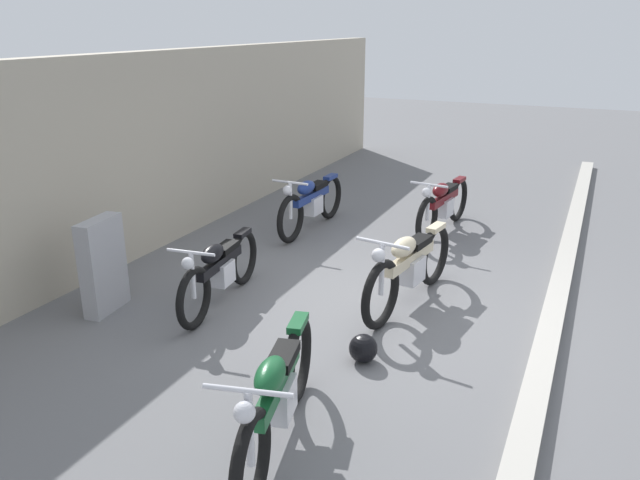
{
  "coord_description": "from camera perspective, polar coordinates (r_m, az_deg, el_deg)",
  "views": [
    {
      "loc": [
        -6.26,
        -2.16,
        3.14
      ],
      "look_at": [
        0.45,
        0.89,
        0.55
      ],
      "focal_mm": 34.97,
      "sensor_mm": 36.0,
      "label": 1
    }
  ],
  "objects": [
    {
      "name": "motorcycle_cream",
      "position": [
        7.25,
        8.15,
        -2.41
      ],
      "size": [
        2.19,
        0.62,
        0.99
      ],
      "rotation": [
        0.0,
        0.0,
        2.99
      ],
      "color": "black",
      "rests_on": "ground_plane"
    },
    {
      "name": "motorcycle_green",
      "position": [
        4.87,
        -3.98,
        -14.08
      ],
      "size": [
        2.1,
        0.75,
        0.96
      ],
      "rotation": [
        0.0,
        0.0,
        3.37
      ],
      "color": "black",
      "rests_on": "ground_plane"
    },
    {
      "name": "ground_plane",
      "position": [
        7.33,
        4.92,
        -6.1
      ],
      "size": [
        40.0,
        40.0,
        0.0
      ],
      "primitive_type": "plane",
      "color": "slate"
    },
    {
      "name": "curb_strip",
      "position": [
        6.98,
        20.18,
        -8.13
      ],
      "size": [
        18.0,
        0.24,
        0.12
      ],
      "primitive_type": "cube",
      "color": "#B7B2A8",
      "rests_on": "ground_plane"
    },
    {
      "name": "motorcycle_blue",
      "position": [
        9.82,
        -0.83,
        3.47
      ],
      "size": [
        2.11,
        0.59,
        0.94
      ],
      "rotation": [
        0.0,
        0.0,
        3.1
      ],
      "color": "black",
      "rests_on": "ground_plane"
    },
    {
      "name": "motorcycle_black",
      "position": [
        7.29,
        -9.17,
        -2.74
      ],
      "size": [
        1.97,
        0.56,
        0.89
      ],
      "rotation": [
        0.0,
        0.0,
        3.26
      ],
      "color": "black",
      "rests_on": "ground_plane"
    },
    {
      "name": "helmet",
      "position": [
        6.15,
        3.98,
        -9.86
      ],
      "size": [
        0.28,
        0.28,
        0.28
      ],
      "primitive_type": "sphere",
      "color": "black",
      "rests_on": "ground_plane"
    },
    {
      "name": "stone_marker",
      "position": [
        7.43,
        -19.24,
        -2.22
      ],
      "size": [
        0.63,
        0.27,
        1.09
      ],
      "primitive_type": "cube",
      "rotation": [
        0.0,
        0.0,
        0.12
      ],
      "color": "#9E9EA3",
      "rests_on": "ground_plane"
    },
    {
      "name": "motorcycle_maroon",
      "position": [
        9.92,
        11.2,
        3.21
      ],
      "size": [
        2.06,
        0.57,
        0.92
      ],
      "rotation": [
        0.0,
        0.0,
        3.02
      ],
      "color": "black",
      "rests_on": "ground_plane"
    },
    {
      "name": "building_wall",
      "position": [
        8.75,
        -18.34,
        6.79
      ],
      "size": [
        18.0,
        0.3,
        2.77
      ],
      "primitive_type": "cube",
      "color": "#B2A893",
      "rests_on": "ground_plane"
    }
  ]
}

